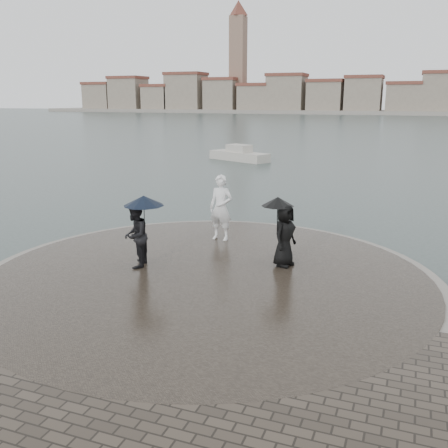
% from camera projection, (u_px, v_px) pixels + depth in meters
% --- Properties ---
extents(ground, '(400.00, 400.00, 0.00)m').
position_uv_depth(ground, '(142.00, 344.00, 10.42)').
color(ground, '#2B3835').
rests_on(ground, ground).
extents(kerb_ring, '(12.50, 12.50, 0.32)m').
position_uv_depth(kerb_ring, '(207.00, 281.00, 13.55)').
color(kerb_ring, gray).
rests_on(kerb_ring, ground).
extents(quay_tip, '(11.90, 11.90, 0.36)m').
position_uv_depth(quay_tip, '(207.00, 280.00, 13.54)').
color(quay_tip, '#2D261E').
rests_on(quay_tip, ground).
extents(statue, '(0.82, 0.56, 2.18)m').
position_uv_depth(statue, '(221.00, 208.00, 16.55)').
color(statue, white).
rests_on(statue, quay_tip).
extents(visitor_left, '(1.26, 1.18, 2.04)m').
position_uv_depth(visitor_left, '(137.00, 227.00, 13.81)').
color(visitor_left, black).
rests_on(visitor_left, quay_tip).
extents(visitor_right, '(1.10, 1.06, 1.95)m').
position_uv_depth(visitor_right, '(283.00, 228.00, 13.96)').
color(visitor_right, black).
rests_on(visitor_right, quay_tip).
extents(far_skyline, '(260.00, 20.00, 37.00)m').
position_uv_depth(far_skyline, '(382.00, 96.00, 156.74)').
color(far_skyline, gray).
rests_on(far_skyline, ground).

